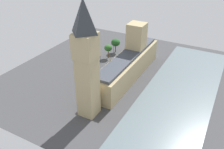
# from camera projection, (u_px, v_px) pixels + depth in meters

# --- Properties ---
(ground_plane) EXTENTS (136.98, 136.98, 0.00)m
(ground_plane) POSITION_uv_depth(u_px,v_px,m) (124.00, 76.00, 148.30)
(ground_plane) COLOR #424244
(river_thames) EXTENTS (36.89, 123.29, 0.25)m
(river_thames) POSITION_uv_depth(u_px,v_px,m) (180.00, 91.00, 133.88)
(river_thames) COLOR slate
(river_thames) RESTS_ON ground
(parliament_building) EXTENTS (13.86, 66.74, 30.56)m
(parliament_building) POSITION_uv_depth(u_px,v_px,m) (129.00, 63.00, 144.80)
(parliament_building) COLOR tan
(parliament_building) RESTS_ON ground
(clock_tower) EXTENTS (9.35, 9.35, 56.30)m
(clock_tower) POSITION_uv_depth(u_px,v_px,m) (86.00, 60.00, 102.77)
(clock_tower) COLOR tan
(clock_tower) RESTS_ON ground
(car_black_leading) EXTENTS (2.06, 4.24, 1.74)m
(car_black_leading) POSITION_uv_depth(u_px,v_px,m) (119.00, 60.00, 165.72)
(car_black_leading) COLOR black
(car_black_leading) RESTS_ON ground
(car_white_by_river_gate) EXTENTS (2.05, 4.24, 1.74)m
(car_white_by_river_gate) POSITION_uv_depth(u_px,v_px,m) (110.00, 66.00, 158.01)
(car_white_by_river_gate) COLOR silver
(car_white_by_river_gate) RESTS_ON ground
(double_decker_bus_kerbside) EXTENTS (3.63, 10.71, 4.75)m
(double_decker_bus_kerbside) POSITION_uv_depth(u_px,v_px,m) (93.00, 81.00, 138.64)
(double_decker_bus_kerbside) COLOR red
(double_decker_bus_kerbside) RESTS_ON ground
(pedestrian_near_tower) EXTENTS (0.68, 0.71, 1.70)m
(pedestrian_near_tower) POSITION_uv_depth(u_px,v_px,m) (100.00, 85.00, 138.18)
(pedestrian_near_tower) COLOR navy
(pedestrian_near_tower) RESTS_ON ground
(pedestrian_trailing) EXTENTS (0.67, 0.61, 1.60)m
(pedestrian_trailing) POSITION_uv_depth(u_px,v_px,m) (99.00, 86.00, 136.95)
(pedestrian_trailing) COLOR #336B60
(pedestrian_trailing) RESTS_ON ground
(plane_tree_under_trees) EXTENTS (6.54, 6.54, 10.36)m
(plane_tree_under_trees) POSITION_uv_depth(u_px,v_px,m) (116.00, 43.00, 175.62)
(plane_tree_under_trees) COLOR brown
(plane_tree_under_trees) RESTS_ON ground
(plane_tree_corner) EXTENTS (5.51, 5.51, 9.75)m
(plane_tree_corner) POSITION_uv_depth(u_px,v_px,m) (108.00, 48.00, 167.54)
(plane_tree_corner) COLOR brown
(plane_tree_corner) RESTS_ON ground
(plane_tree_far_end) EXTENTS (4.47, 4.47, 7.24)m
(plane_tree_far_end) POSITION_uv_depth(u_px,v_px,m) (89.00, 65.00, 149.20)
(plane_tree_far_end) COLOR brown
(plane_tree_far_end) RESTS_ON ground
(plane_tree_midblock) EXTENTS (5.77, 5.77, 9.29)m
(plane_tree_midblock) POSITION_uv_depth(u_px,v_px,m) (94.00, 60.00, 152.18)
(plane_tree_midblock) COLOR brown
(plane_tree_midblock) RESTS_ON ground
(street_lamp_opposite_hall) EXTENTS (0.56, 0.56, 6.21)m
(street_lamp_opposite_hall) POSITION_uv_depth(u_px,v_px,m) (114.00, 48.00, 175.71)
(street_lamp_opposite_hall) COLOR black
(street_lamp_opposite_hall) RESTS_ON ground
(street_lamp_slot_10) EXTENTS (0.56, 0.56, 6.49)m
(street_lamp_slot_10) POSITION_uv_depth(u_px,v_px,m) (100.00, 57.00, 160.87)
(street_lamp_slot_10) COLOR black
(street_lamp_slot_10) RESTS_ON ground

